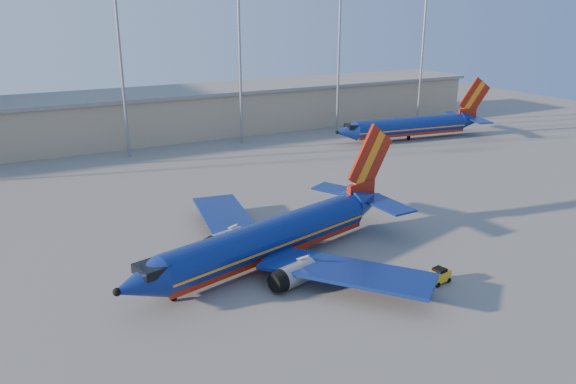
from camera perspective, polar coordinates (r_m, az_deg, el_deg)
ground at (r=55.69m, az=-0.33°, el=-6.54°), size 220.00×220.00×0.00m
terminal_building at (r=109.78m, az=-9.65°, el=8.13°), size 122.00×16.00×8.50m
light_mast_row at (r=95.32m, az=-10.69°, el=14.56°), size 101.60×1.60×28.65m
aircraft_main at (r=53.79m, az=-1.30°, el=-4.61°), size 33.20×31.50×11.49m
aircraft_second at (r=106.02m, az=12.61°, el=6.57°), size 31.93×12.37×10.83m
baggage_tug at (r=52.11m, az=15.11°, el=-8.17°), size 2.14×1.50×1.42m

